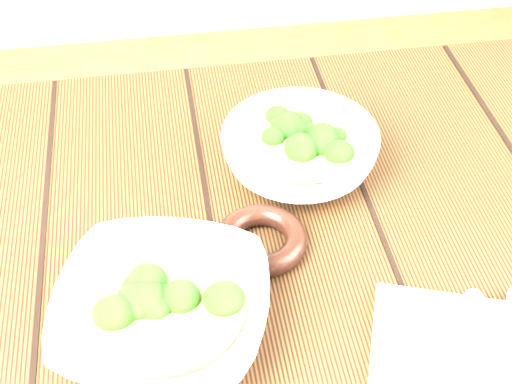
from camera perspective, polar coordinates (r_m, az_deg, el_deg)
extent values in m
cube|color=#37230F|center=(0.84, -1.75, -6.26)|extent=(1.20, 0.80, 0.04)
cube|color=#37230F|center=(1.48, 17.91, -2.80)|extent=(0.07, 0.07, 0.71)
imported|color=white|center=(0.75, -7.49, -9.38)|extent=(0.27, 0.27, 0.05)
cylinder|color=olive|center=(0.74, -7.61, -8.58)|extent=(0.18, 0.18, 0.00)
ellipsoid|color=#29791A|center=(0.74, -6.04, -7.71)|extent=(0.03, 0.03, 0.03)
ellipsoid|color=#29791A|center=(0.76, -6.28, -6.29)|extent=(0.03, 0.03, 0.03)
ellipsoid|color=#29791A|center=(0.77, -8.37, -5.36)|extent=(0.03, 0.03, 0.03)
ellipsoid|color=#29791A|center=(0.75, -9.23, -7.37)|extent=(0.03, 0.03, 0.03)
ellipsoid|color=#29791A|center=(0.74, -10.87, -8.49)|extent=(0.03, 0.03, 0.03)
ellipsoid|color=#29791A|center=(0.72, -11.08, -10.76)|extent=(0.03, 0.03, 0.03)
ellipsoid|color=#29791A|center=(0.72, -8.05, -10.22)|extent=(0.03, 0.03, 0.03)
ellipsoid|color=#29791A|center=(0.71, -5.74, -10.66)|extent=(0.03, 0.03, 0.03)
ellipsoid|color=#29791A|center=(0.72, -3.08, -9.24)|extent=(0.03, 0.03, 0.03)
imported|color=white|center=(0.92, 3.49, 3.18)|extent=(0.24, 0.24, 0.06)
cylinder|color=olive|center=(0.90, 3.55, 4.21)|extent=(0.16, 0.16, 0.00)
ellipsoid|color=#29791A|center=(0.91, 4.68, 4.86)|extent=(0.03, 0.03, 0.03)
ellipsoid|color=#29791A|center=(0.93, 4.14, 5.75)|extent=(0.03, 0.03, 0.03)
ellipsoid|color=#29791A|center=(0.93, 2.17, 6.15)|extent=(0.03, 0.03, 0.03)
ellipsoid|color=#29791A|center=(0.90, 2.10, 4.83)|extent=(0.03, 0.03, 0.03)
ellipsoid|color=#29791A|center=(0.89, 1.45, 3.84)|extent=(0.03, 0.03, 0.03)
ellipsoid|color=#29791A|center=(0.86, 2.64, 2.50)|extent=(0.03, 0.03, 0.03)
ellipsoid|color=#29791A|center=(0.88, 4.45, 3.48)|extent=(0.03, 0.03, 0.03)
ellipsoid|color=#29791A|center=(0.89, 6.12, 3.96)|extent=(0.03, 0.03, 0.03)
torus|color=black|center=(0.83, 0.42, -3.84)|extent=(0.14, 0.14, 0.03)
cube|color=beige|center=(0.77, 17.08, -13.12)|extent=(0.25, 0.23, 0.01)
cylinder|color=#9C9789|center=(0.75, 16.30, -13.27)|extent=(0.07, 0.12, 0.01)
ellipsoid|color=#9C9789|center=(0.80, 16.97, -8.69)|extent=(0.05, 0.06, 0.01)
cylinder|color=#9C9789|center=(0.78, 18.66, -11.78)|extent=(0.09, 0.10, 0.01)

